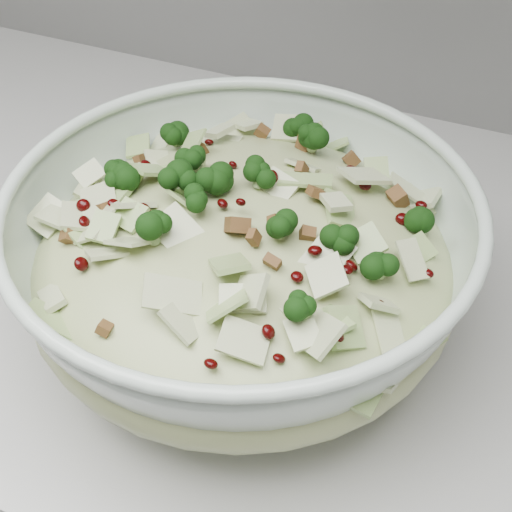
% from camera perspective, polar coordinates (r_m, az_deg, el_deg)
% --- Properties ---
extents(mixing_bowl, '(0.40, 0.40, 0.13)m').
position_cam_1_polar(mixing_bowl, '(0.52, -1.07, -0.67)').
color(mixing_bowl, silver).
rests_on(mixing_bowl, counter).
extents(salad, '(0.40, 0.40, 0.13)m').
position_cam_1_polar(salad, '(0.50, -1.10, 1.12)').
color(salad, '#AEBC81').
rests_on(salad, mixing_bowl).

